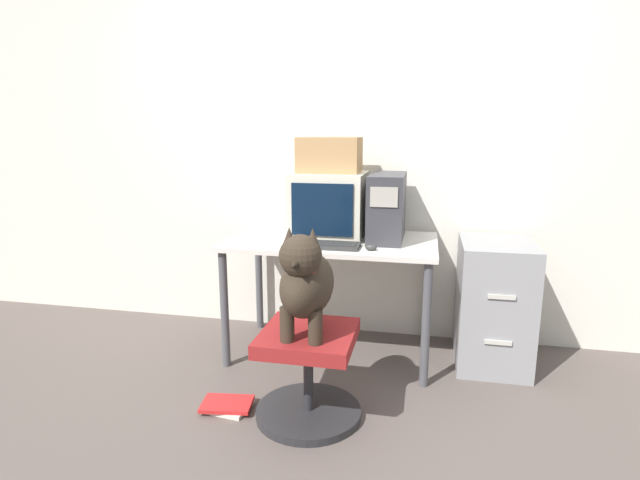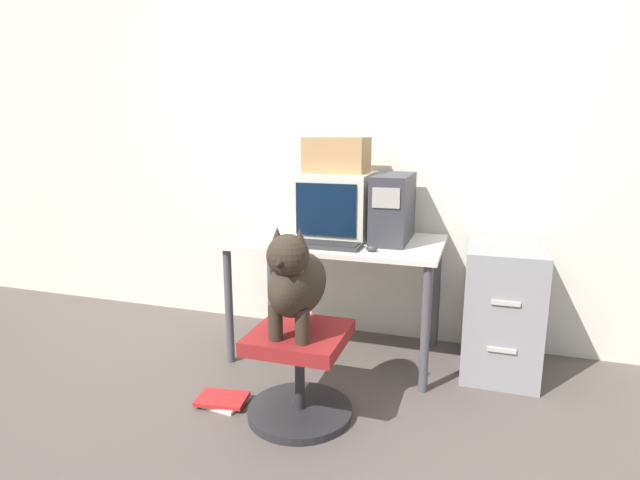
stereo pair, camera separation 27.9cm
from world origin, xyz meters
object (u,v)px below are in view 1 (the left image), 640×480
Objects in this scene: filing_cabinet at (493,303)px; dog at (306,280)px; book_stack_floor at (228,405)px; crt_monitor at (329,204)px; office_chair at (308,371)px; pc_tower at (387,207)px; keyboard at (324,245)px; cardboard_box at (330,155)px.

dog is at bearing -137.68° from filing_cabinet.
crt_monitor is at bearing 68.31° from book_stack_floor.
office_chair is 0.49m from dog.
pc_tower reaches higher than book_stack_floor.
filing_cabinet is 2.76× the size of book_stack_floor.
cardboard_box is (-0.04, 0.34, 0.50)m from keyboard.
dog reaches higher than filing_cabinet.
keyboard is at bearing 93.10° from dog.
pc_tower is 1.22× the size of keyboard.
keyboard is at bearing -163.21° from filing_cabinet.
cardboard_box is at bearing 173.76° from pc_tower.
pc_tower reaches higher than filing_cabinet.
office_chair is 0.48m from book_stack_floor.
book_stack_floor is (-0.36, -0.91, -1.26)m from cardboard_box.
pc_tower is at bearing -5.65° from crt_monitor.
cardboard_box is at bearing 177.93° from filing_cabinet.
crt_monitor is at bearing -90.00° from cardboard_box.
office_chair is 0.69× the size of filing_cabinet.
filing_cabinet is at bearing -2.07° from cardboard_box.
pc_tower reaches higher than dog.
crt_monitor is at bearing 174.35° from pc_tower.
dog is 0.70× the size of filing_cabinet.
filing_cabinet is at bearing -1.86° from crt_monitor.
dog is 1.93× the size of book_stack_floor.
keyboard is 0.76× the size of office_chair.
dog is 1.36m from filing_cabinet.
book_stack_floor is at bearing -176.50° from office_chair.
crt_monitor reaches higher than filing_cabinet.
dog is 1.07m from cardboard_box.
dog is (0.07, -0.92, -0.23)m from crt_monitor.
keyboard reaches higher than filing_cabinet.
dog is 0.83m from book_stack_floor.
crt_monitor is 1.13m from office_chair.
office_chair is 1.40× the size of cardboard_box.
dog is 1.41× the size of cardboard_box.
dog is at bearing -85.82° from cardboard_box.
keyboard is 0.53× the size of filing_cabinet.
book_stack_floor is (-0.43, 0.02, -0.71)m from dog.
cardboard_box is (-0.00, 0.00, 0.31)m from crt_monitor.
book_stack_floor is (-0.73, -0.87, -0.94)m from pc_tower.
pc_tower is at bearing -179.75° from filing_cabinet.
dog is at bearing -86.90° from keyboard.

